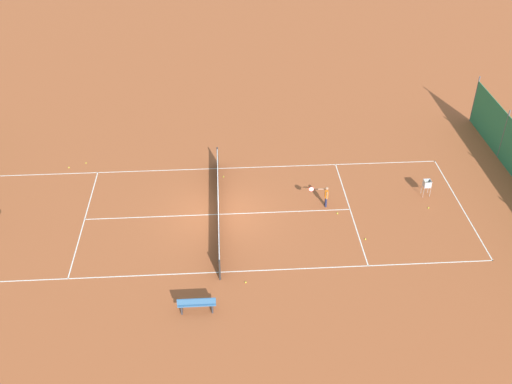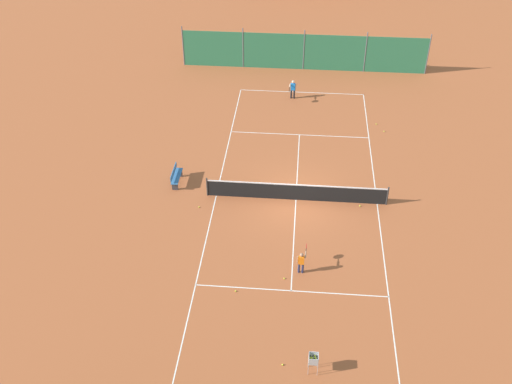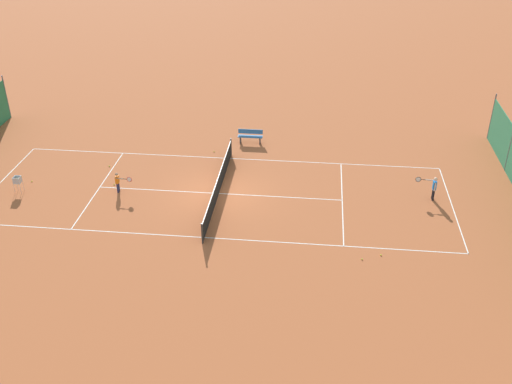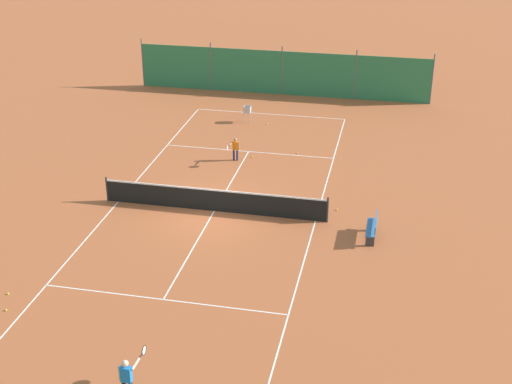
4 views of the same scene
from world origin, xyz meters
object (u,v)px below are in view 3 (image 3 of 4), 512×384
Objects in this scene: courtside_bench at (250,136)px; ball_hopper at (18,181)px; player_far_baseline at (433,187)px; tennis_ball_service_box at (114,184)px; tennis_ball_by_net_right at (362,259)px; tennis_ball_near_corner at (381,255)px; tennis_net at (218,185)px; tennis_ball_alley_right at (32,181)px; tennis_ball_alley_left at (214,152)px; tennis_ball_mid_court at (202,226)px; player_near_baseline at (118,181)px; tennis_ball_far_corner at (109,166)px.

ball_hopper is at bearing -57.23° from courtside_bench.
player_far_baseline is 19.24× the size of tennis_ball_service_box.
tennis_ball_by_net_right is 0.94m from tennis_ball_near_corner.
tennis_net reaches higher than tennis_ball_by_net_right.
tennis_ball_near_corner is 1.00× the size of tennis_ball_service_box.
tennis_ball_alley_right is (0.15, -4.52, 0.00)m from tennis_ball_service_box.
tennis_ball_service_box and tennis_ball_alley_left have the same top height.
player_far_baseline is 21.21m from tennis_ball_alley_right.
ball_hopper is (1.11, -0.15, 0.62)m from tennis_ball_alley_right.
ball_hopper reaches higher than tennis_ball_service_box.
tennis_ball_by_net_right is 7.68m from tennis_ball_mid_court.
tennis_ball_mid_court is (-1.83, -7.46, 0.00)m from tennis_ball_by_net_right.
player_near_baseline is at bearing -42.27° from courtside_bench.
tennis_ball_by_net_right is at bearing -33.78° from player_far_baseline.
ball_hopper reaches higher than tennis_ball_by_net_right.
tennis_ball_alley_left is (-5.20, 4.13, -0.62)m from player_near_baseline.
tennis_ball_far_corner is at bearing -118.14° from tennis_ball_by_net_right.
tennis_ball_by_net_right is at bearing 67.36° from tennis_ball_service_box.
player_far_baseline reaches higher than tennis_ball_near_corner.
tennis_ball_alley_right is at bearing -90.95° from tennis_net.
tennis_ball_mid_court is at bearing 71.19° from tennis_ball_alley_right.
tennis_ball_mid_court is at bearing 5.55° from tennis_ball_alley_left.
tennis_net is at bearing 12.44° from tennis_ball_alley_left.
player_far_baseline is at bearing 93.47° from player_near_baseline.
player_far_baseline reaches higher than tennis_ball_alley_left.
tennis_ball_far_corner is 1.00× the size of tennis_ball_service_box.
player_far_baseline is 12.76m from tennis_ball_alley_left.
tennis_net is at bearing 89.05° from tennis_ball_alley_right.
ball_hopper is 0.59× the size of courtside_bench.
tennis_ball_mid_court is at bearing 56.89° from tennis_ball_service_box.
tennis_ball_near_corner is (6.99, 14.67, 0.00)m from tennis_ball_far_corner.
tennis_ball_far_corner is at bearing -62.13° from courtside_bench.
player_near_baseline reaches higher than tennis_ball_alley_right.
player_far_baseline is 6.05m from tennis_ball_near_corner.
tennis_ball_alley_right is 10.29m from tennis_ball_alley_left.
tennis_ball_alley_right is at bearing -58.87° from tennis_ball_far_corner.
player_far_baseline is (-0.98, 16.15, 0.09)m from player_near_baseline.
tennis_net reaches higher than tennis_ball_alley_left.
player_far_baseline reaches higher than ball_hopper.
tennis_ball_alley_left is (-4.50, 4.66, 0.00)m from tennis_ball_service_box.
tennis_ball_by_net_right is at bearing 39.84° from tennis_ball_alley_left.
player_near_baseline is at bearing -120.03° from tennis_ball_mid_court.
tennis_ball_alley_left is at bearing -109.38° from player_far_baseline.
tennis_ball_far_corner is 16.25m from tennis_ball_near_corner.
tennis_ball_service_box is at bearing -123.11° from tennis_ball_mid_court.
player_near_baseline reaches higher than tennis_net.
player_far_baseline is 19.24× the size of tennis_ball_near_corner.
tennis_ball_near_corner is 14.61m from tennis_ball_service_box.
tennis_ball_mid_court is at bearing -5.01° from tennis_net.
tennis_ball_service_box is at bearing 105.09° from ball_hopper.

